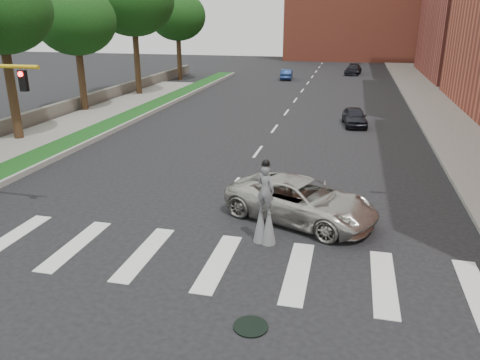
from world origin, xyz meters
TOP-DOWN VIEW (x-y plane):
  - ground_plane at (0.00, 0.00)m, footprint 160.00×160.00m
  - grass_median at (-11.50, 20.00)m, footprint 2.00×60.00m
  - median_curb at (-10.45, 20.00)m, footprint 0.20×60.00m
  - sidewalk_right at (12.50, 25.00)m, footprint 5.00×90.00m
  - stone_wall at (-17.00, 22.00)m, footprint 0.50×56.00m
  - manhole at (3.00, -2.00)m, footprint 0.90×0.90m
  - building_backdrop at (6.00, 78.00)m, footprint 26.00×14.00m
  - stilt_performer at (2.47, 2.76)m, footprint 0.82×0.62m
  - suv_crossing at (3.49, 4.94)m, footprint 6.47×4.73m
  - car_near at (5.42, 22.33)m, footprint 2.02×3.94m
  - car_mid at (-2.89, 46.71)m, footprint 1.54×3.81m
  - car_far at (5.08, 53.73)m, footprint 2.43×4.72m
  - tree_3 at (-16.24, 22.52)m, footprint 6.25×6.25m
  - tree_4 at (-15.46, 31.29)m, footprint 7.78×7.78m
  - tree_5 at (-15.52, 43.09)m, footprint 6.62×6.62m

SIDE VIEW (x-z plane):
  - ground_plane at x=0.00m, z-range 0.00..0.00m
  - manhole at x=3.00m, z-range 0.00..0.04m
  - sidewalk_right at x=12.50m, z-range 0.00..0.18m
  - grass_median at x=-11.50m, z-range 0.00..0.25m
  - median_curb at x=-10.45m, z-range 0.00..0.28m
  - stone_wall at x=-17.00m, z-range 0.00..1.10m
  - car_mid at x=-2.89m, z-range 0.00..1.23m
  - car_near at x=5.42m, z-range 0.00..1.29m
  - car_far at x=5.08m, z-range 0.00..1.31m
  - suv_crossing at x=3.49m, z-range 0.00..1.63m
  - stilt_performer at x=2.47m, z-range -0.31..2.72m
  - tree_3 at x=-16.24m, z-range 2.20..12.00m
  - tree_5 at x=-15.52m, z-range 2.27..12.49m
  - tree_4 at x=-15.46m, z-range 2.75..14.92m
  - building_backdrop at x=6.00m, z-range 0.00..18.00m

